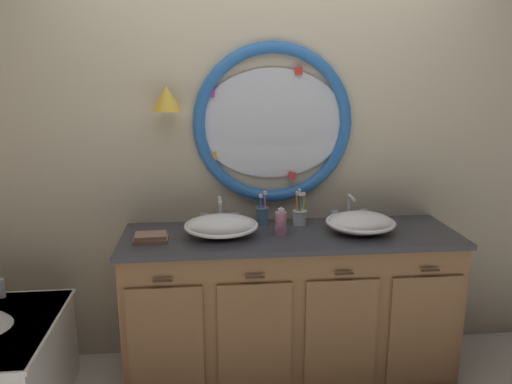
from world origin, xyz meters
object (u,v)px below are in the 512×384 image
at_px(toothbrush_holder_right, 300,216).
at_px(soap_dispenser, 281,222).
at_px(sink_basin_right, 360,223).
at_px(folded_hand_towel, 151,238).
at_px(toothbrush_holder_left, 263,215).
at_px(sink_basin_left, 221,226).

distance_m(toothbrush_holder_right, soap_dispenser, 0.22).
xyz_separation_m(sink_basin_right, folded_hand_towel, (-1.17, -0.03, -0.04)).
height_order(sink_basin_right, soap_dispenser, soap_dispenser).
xyz_separation_m(toothbrush_holder_left, folded_hand_towel, (-0.63, -0.24, -0.04)).
bearing_deg(sink_basin_left, sink_basin_right, 0.00).
relative_size(sink_basin_left, toothbrush_holder_right, 1.90).
bearing_deg(sink_basin_left, toothbrush_holder_left, 39.53).
distance_m(soap_dispenser, folded_hand_towel, 0.72).
bearing_deg(sink_basin_right, soap_dispenser, 177.65).
relative_size(sink_basin_right, folded_hand_towel, 2.18).
height_order(soap_dispenser, folded_hand_towel, soap_dispenser).
height_order(sink_basin_left, folded_hand_towel, sink_basin_left).
bearing_deg(toothbrush_holder_right, folded_hand_towel, -165.91).
bearing_deg(sink_basin_right, toothbrush_holder_right, 149.60).
relative_size(toothbrush_holder_left, folded_hand_towel, 1.13).
height_order(toothbrush_holder_left, toothbrush_holder_right, toothbrush_holder_right).
relative_size(soap_dispenser, folded_hand_towel, 0.88).
bearing_deg(sink_basin_left, soap_dispenser, 3.17).
relative_size(sink_basin_right, soap_dispenser, 2.48).
xyz_separation_m(sink_basin_left, toothbrush_holder_left, (0.25, 0.21, -0.00)).
height_order(sink_basin_right, folded_hand_towel, sink_basin_right).
distance_m(toothbrush_holder_right, folded_hand_towel, 0.88).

